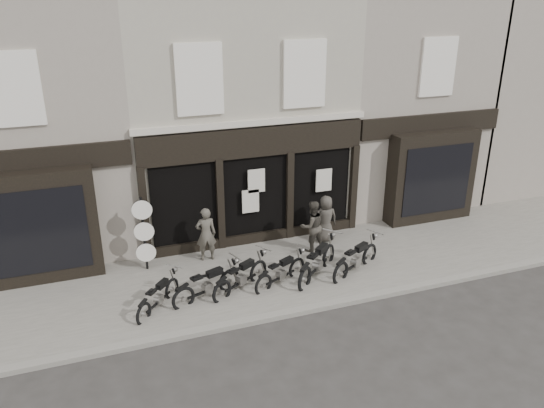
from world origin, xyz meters
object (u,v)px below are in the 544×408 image
object	(u,v)px
man_centre	(312,226)
motorcycle_5	(356,261)
motorcycle_0	(159,298)
motorcycle_4	(318,264)
motorcycle_2	(241,279)
advert_sign_post	(144,237)
man_right	(326,219)
motorcycle_3	(281,274)
motorcycle_1	(208,287)
man_left	(206,234)

from	to	relation	value
man_centre	motorcycle_5	bearing A→B (deg)	107.95
motorcycle_0	motorcycle_4	size ratio (longest dim) A/B	0.80
motorcycle_4	motorcycle_2	bearing A→B (deg)	139.16
advert_sign_post	motorcycle_2	bearing A→B (deg)	-32.96
motorcycle_0	man_right	world-z (taller)	man_right
motorcycle_3	advert_sign_post	distance (m)	4.06
motorcycle_0	motorcycle_1	xyz separation A→B (m)	(1.31, 0.05, 0.05)
motorcycle_0	man_right	distance (m)	6.09
motorcycle_2	motorcycle_3	world-z (taller)	motorcycle_2
man_right	motorcycle_3	bearing A→B (deg)	47.33
motorcycle_3	man_left	size ratio (longest dim) A/B	1.09
motorcycle_1	motorcycle_3	bearing A→B (deg)	-19.10
motorcycle_0	man_right	bearing A→B (deg)	-27.83
motorcycle_3	motorcycle_5	world-z (taller)	motorcycle_5
motorcycle_0	motorcycle_4	world-z (taller)	motorcycle_4
motorcycle_2	motorcycle_5	bearing A→B (deg)	-33.00
motorcycle_3	advert_sign_post	bearing A→B (deg)	124.02
man_centre	advert_sign_post	size ratio (longest dim) A/B	0.69
motorcycle_1	man_centre	size ratio (longest dim) A/B	1.24
man_centre	motorcycle_2	bearing A→B (deg)	23.44
motorcycle_2	motorcycle_5	world-z (taller)	motorcycle_5
motorcycle_0	advert_sign_post	world-z (taller)	advert_sign_post
motorcycle_3	motorcycle_5	xyz separation A→B (m)	(2.29, -0.10, 0.05)
motorcycle_1	man_right	distance (m)	4.86
motorcycle_0	motorcycle_2	bearing A→B (deg)	-44.05
man_left	advert_sign_post	xyz separation A→B (m)	(-1.79, -0.02, 0.19)
motorcycle_4	motorcycle_5	world-z (taller)	motorcycle_4
motorcycle_2	motorcycle_5	distance (m)	3.43
motorcycle_2	man_right	bearing A→B (deg)	-0.66
motorcycle_4	motorcycle_5	bearing A→B (deg)	-48.62
motorcycle_5	man_centre	distance (m)	1.86
motorcycle_1	motorcycle_2	distance (m)	0.97
man_left	man_right	size ratio (longest dim) A/B	1.08
motorcycle_1	advert_sign_post	world-z (taller)	advert_sign_post
motorcycle_0	motorcycle_4	bearing A→B (deg)	-46.15
motorcycle_5	man_right	xyz separation A→B (m)	(-0.01, 2.11, 0.47)
motorcycle_4	man_centre	world-z (taller)	man_centre
advert_sign_post	motorcycle_0	bearing A→B (deg)	-81.73
man_left	advert_sign_post	size ratio (longest dim) A/B	0.71
motorcycle_1	motorcycle_4	world-z (taller)	motorcycle_4
motorcycle_2	man_right	world-z (taller)	man_right
motorcycle_2	motorcycle_1	bearing A→B (deg)	156.14
motorcycle_1	advert_sign_post	size ratio (longest dim) A/B	0.86
motorcycle_0	advert_sign_post	xyz separation A→B (m)	(-0.03, 2.12, 0.79)
motorcycle_1	motorcycle_4	distance (m)	3.24
man_right	motorcycle_1	bearing A→B (deg)	31.09
motorcycle_1	advert_sign_post	bearing A→B (deg)	102.59
man_left	motorcycle_5	bearing A→B (deg)	155.56
motorcycle_2	advert_sign_post	world-z (taller)	advert_sign_post
man_left	man_centre	world-z (taller)	man_left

